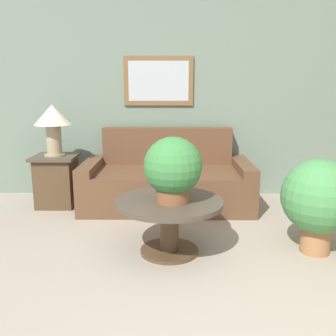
{
  "coord_description": "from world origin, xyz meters",
  "views": [
    {
      "loc": [
        -0.62,
        -1.67,
        1.45
      ],
      "look_at": [
        -0.66,
        2.17,
        0.6
      ],
      "focal_mm": 40.0,
      "sensor_mm": 36.0,
      "label": 1
    }
  ],
  "objects_px": {
    "coffee_table": "(169,215)",
    "side_table": "(57,180)",
    "couch_main": "(167,182)",
    "table_lamp": "(53,120)",
    "potted_plant_on_table": "(173,168)",
    "potted_plant_floor": "(319,199)"
  },
  "relations": [
    {
      "from": "coffee_table",
      "to": "table_lamp",
      "type": "xyz_separation_m",
      "value": [
        -1.39,
        1.33,
        0.7
      ]
    },
    {
      "from": "coffee_table",
      "to": "table_lamp",
      "type": "distance_m",
      "value": 2.05
    },
    {
      "from": "coffee_table",
      "to": "potted_plant_floor",
      "type": "distance_m",
      "value": 1.3
    },
    {
      "from": "side_table",
      "to": "potted_plant_floor",
      "type": "bearing_deg",
      "value": -26.06
    },
    {
      "from": "coffee_table",
      "to": "potted_plant_floor",
      "type": "height_order",
      "value": "potted_plant_floor"
    },
    {
      "from": "coffee_table",
      "to": "table_lamp",
      "type": "relative_size",
      "value": 1.54
    },
    {
      "from": "side_table",
      "to": "table_lamp",
      "type": "height_order",
      "value": "table_lamp"
    },
    {
      "from": "coffee_table",
      "to": "table_lamp",
      "type": "bearing_deg",
      "value": 136.2
    },
    {
      "from": "side_table",
      "to": "potted_plant_on_table",
      "type": "distance_m",
      "value": 2.03
    },
    {
      "from": "potted_plant_on_table",
      "to": "potted_plant_floor",
      "type": "xyz_separation_m",
      "value": [
        1.26,
        0.06,
        -0.28
      ]
    },
    {
      "from": "side_table",
      "to": "potted_plant_on_table",
      "type": "height_order",
      "value": "potted_plant_on_table"
    },
    {
      "from": "couch_main",
      "to": "potted_plant_on_table",
      "type": "xyz_separation_m",
      "value": [
        0.07,
        -1.39,
        0.48
      ]
    },
    {
      "from": "potted_plant_on_table",
      "to": "side_table",
      "type": "bearing_deg",
      "value": 135.98
    },
    {
      "from": "table_lamp",
      "to": "potted_plant_floor",
      "type": "distance_m",
      "value": 3.04
    },
    {
      "from": "couch_main",
      "to": "coffee_table",
      "type": "bearing_deg",
      "value": -88.41
    },
    {
      "from": "coffee_table",
      "to": "potted_plant_on_table",
      "type": "xyz_separation_m",
      "value": [
        0.03,
        -0.04,
        0.42
      ]
    },
    {
      "from": "coffee_table",
      "to": "side_table",
      "type": "distance_m",
      "value": 1.92
    },
    {
      "from": "coffee_table",
      "to": "side_table",
      "type": "bearing_deg",
      "value": 136.2
    },
    {
      "from": "potted_plant_floor",
      "to": "couch_main",
      "type": "bearing_deg",
      "value": 135.04
    },
    {
      "from": "side_table",
      "to": "table_lamp",
      "type": "relative_size",
      "value": 1.03
    },
    {
      "from": "couch_main",
      "to": "potted_plant_on_table",
      "type": "distance_m",
      "value": 1.47
    },
    {
      "from": "couch_main",
      "to": "side_table",
      "type": "bearing_deg",
      "value": -179.25
    }
  ]
}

